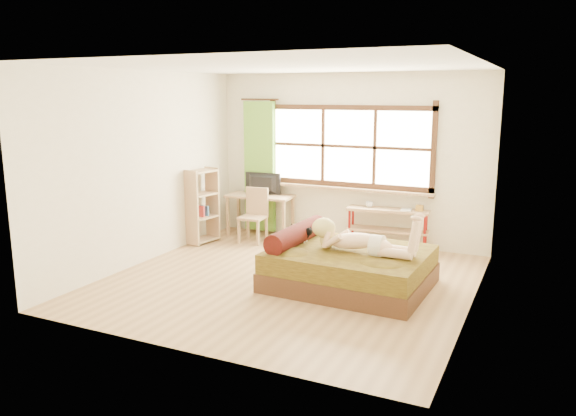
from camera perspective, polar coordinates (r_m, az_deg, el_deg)
The scene contains 18 objects.
floor at distance 7.31m, azimuth 0.09°, elevation -7.41°, with size 4.50×4.50×0.00m, color #9E754C.
ceiling at distance 6.92m, azimuth 0.10°, elevation 14.23°, with size 4.50×4.50×0.00m, color white.
wall_back at distance 9.06m, azimuth 6.18°, elevation 4.99°, with size 4.50×4.50×0.00m, color silver.
wall_front at distance 5.08m, azimuth -10.76°, elevation -0.32°, with size 4.50×4.50×0.00m, color silver.
wall_left at distance 8.20m, azimuth -14.33°, elevation 4.00°, with size 4.50×4.50×0.00m, color silver.
wall_right at distance 6.38m, azimuth 18.72°, elevation 1.68°, with size 4.50×4.50×0.00m, color silver.
window at distance 9.02m, azimuth 6.14°, elevation 5.97°, with size 2.80×0.16×1.46m.
curtain at distance 9.59m, azimuth -2.88°, elevation 4.20°, with size 0.55×0.10×2.20m, color #498624.
bed at distance 7.09m, azimuth 5.94°, elevation -5.90°, with size 1.95×1.59×0.72m.
woman at distance 6.85m, azimuth 7.43°, elevation -2.20°, with size 1.33×0.38×0.57m, color beige, non-canonical shape.
kitten at distance 7.33m, azimuth 1.27°, elevation -2.57°, with size 0.28×0.11×0.23m, color black, non-canonical shape.
desk at distance 9.48m, azimuth -2.85°, elevation 0.78°, with size 1.15×0.58×0.70m.
monitor at distance 9.47m, azimuth -2.72°, elevation 2.46°, with size 0.63×0.08×0.36m, color black.
chair at distance 9.14m, azimuth -3.40°, elevation -0.39°, with size 0.42×0.42×0.88m.
pipe_shelf at distance 8.83m, azimuth 10.18°, elevation -1.15°, with size 1.29×0.45×0.71m.
cup at distance 8.87m, azimuth 8.28°, elevation 0.36°, with size 0.11×0.11×0.09m, color gray.
book at distance 8.75m, azimuth 11.40°, elevation -0.14°, with size 0.16×0.22×0.02m, color gray.
bookshelf at distance 9.12m, azimuth -8.72°, elevation 0.24°, with size 0.38×0.56×1.20m.
Camera 1 is at (2.94, -6.26, 2.38)m, focal length 35.00 mm.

